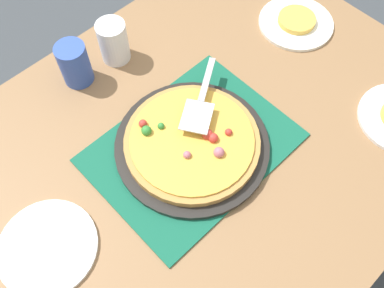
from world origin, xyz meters
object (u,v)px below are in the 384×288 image
at_px(served_slice_right, 297,20).
at_px(pizza_server, 201,101).
at_px(plate_side, 47,247).
at_px(cup_far, 75,64).
at_px(cup_near, 113,42).
at_px(pizza, 192,141).
at_px(pizza_pan, 192,145).
at_px(plate_far_right, 296,23).

relative_size(served_slice_right, pizza_server, 0.51).
bearing_deg(plate_side, pizza_server, -178.19).
xyz_separation_m(cup_far, pizza_server, (-0.15, 0.32, 0.01)).
height_order(cup_near, cup_far, same).
bearing_deg(served_slice_right, cup_far, -25.61).
bearing_deg(served_slice_right, pizza, 9.97).
relative_size(pizza_pan, pizza, 1.15).
xyz_separation_m(pizza_pan, pizza, (0.00, -0.00, 0.02)).
distance_m(pizza, cup_far, 0.38).
distance_m(plate_far_right, pizza_server, 0.44).
relative_size(cup_far, pizza_server, 0.55).
bearing_deg(plate_far_right, cup_far, -25.61).
relative_size(pizza_pan, cup_near, 3.17).
xyz_separation_m(pizza_pan, served_slice_right, (-0.51, -0.09, 0.01)).
height_order(pizza, plate_side, pizza).
bearing_deg(cup_far, cup_near, 175.37).
bearing_deg(pizza_server, served_slice_right, -175.07).
xyz_separation_m(pizza, pizza_server, (-0.08, -0.05, 0.03)).
bearing_deg(plate_side, served_slice_right, -176.71).
bearing_deg(pizza_pan, served_slice_right, -170.02).
bearing_deg(cup_near, served_slice_right, 149.69).
bearing_deg(cup_near, pizza_pan, 81.83).
distance_m(pizza_pan, plate_side, 0.40).
bearing_deg(pizza_pan, cup_far, -79.28).
relative_size(pizza_pan, cup_far, 3.17).
distance_m(plate_side, served_slice_right, 0.92).
distance_m(plate_side, pizza_server, 0.49).
distance_m(served_slice_right, pizza_server, 0.44).
distance_m(pizza_pan, pizza_server, 0.11).
bearing_deg(plate_side, pizza, 174.61).
height_order(plate_side, pizza_server, pizza_server).
relative_size(plate_far_right, cup_far, 1.83).
relative_size(plate_far_right, pizza_server, 1.02).
height_order(plate_far_right, served_slice_right, served_slice_right).
bearing_deg(cup_near, cup_far, -4.63).
relative_size(pizza, served_slice_right, 3.00).
bearing_deg(plate_side, pizza_pan, 174.60).
bearing_deg(cup_far, pizza_pan, 100.72).
distance_m(pizza_pan, plate_far_right, 0.52).
relative_size(cup_near, pizza_server, 0.55).
height_order(pizza, cup_near, cup_near).
height_order(plate_far_right, cup_near, cup_near).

